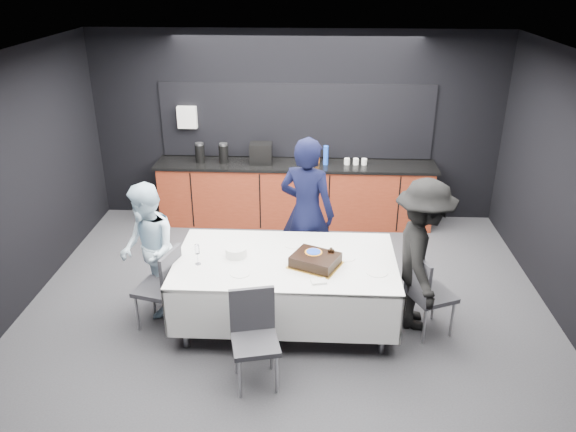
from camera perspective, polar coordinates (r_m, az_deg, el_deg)
The scene contains 18 objects.
ground at distance 6.66m, azimuth -0.04°, elevation -8.61°, with size 6.00×6.00×0.00m, color #3C3C40.
room_shell at distance 5.86m, azimuth -0.05°, elevation 6.81°, with size 6.04×5.04×2.82m.
kitchenette at distance 8.39m, azimuth 0.63°, elevation 2.83°, with size 4.10×0.64×2.05m.
party_table at distance 5.98m, azimuth -0.25°, elevation -5.55°, with size 2.32×1.32×0.78m.
cake_assembly at distance 5.78m, azimuth 2.80°, elevation -4.50°, with size 0.60×0.56×0.16m.
plate_stack at distance 5.97m, azimuth -5.29°, elevation -3.66°, with size 0.22×0.22×0.10m, color white.
loose_plate_near at distance 5.67m, azimuth -4.90°, elevation -5.80°, with size 0.21×0.21×0.01m, color white.
loose_plate_right_a at distance 5.98m, azimuth 5.89°, elevation -4.16°, with size 0.22×0.22×0.01m, color white.
loose_plate_right_b at distance 5.74m, azimuth 9.02°, elevation -5.64°, with size 0.22×0.22×0.01m, color white.
loose_plate_far at distance 6.19m, azimuth 0.55°, elevation -2.95°, with size 0.20×0.20×0.01m, color white.
fork_pile at distance 5.51m, azimuth 3.13°, elevation -6.67°, with size 0.15×0.09×0.02m, color white.
champagne_flute at distance 5.82m, azimuth -9.22°, elevation -3.48°, with size 0.06×0.06×0.22m.
chair_left at distance 6.11m, azimuth -12.56°, elevation -6.67°, with size 0.51×0.51×0.92m.
chair_right at distance 6.03m, azimuth 13.81°, elevation -7.25°, with size 0.55×0.55×0.92m.
chair_near at distance 5.28m, azimuth -3.48°, elevation -11.56°, with size 0.50×0.50×0.92m.
person_center at distance 6.62m, azimuth 1.93°, elevation 0.31°, with size 0.68×0.44×1.86m, color black.
person_left at distance 6.30m, azimuth -14.03°, elevation -3.44°, with size 0.74×0.58×1.52m, color #C4E3F7.
person_right at distance 6.02m, azimuth 13.39°, elevation -3.94°, with size 1.08×0.62×1.67m, color black.
Camera 1 is at (0.29, -5.57, 3.64)m, focal length 35.00 mm.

